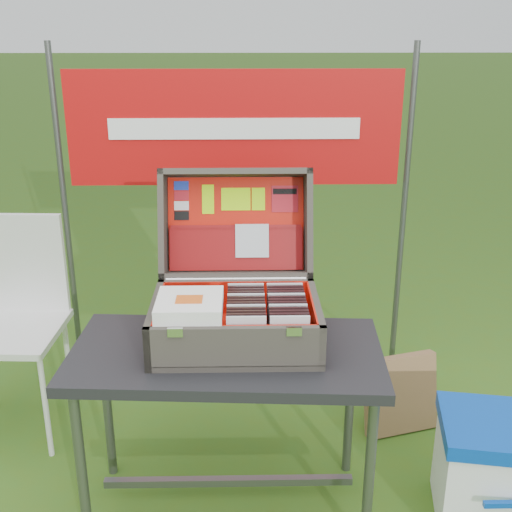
{
  "coord_description": "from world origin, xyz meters",
  "views": [
    {
      "loc": [
        0.04,
        -2.0,
        1.78
      ],
      "look_at": [
        0.08,
        0.1,
        1.01
      ],
      "focal_mm": 45.0,
      "sensor_mm": 36.0,
      "label": 1
    }
  ],
  "objects_px": {
    "table": "(228,432)",
    "cooler": "(502,471)",
    "suitcase": "(235,266)",
    "cardboard_box": "(400,394)",
    "chair": "(8,335)"
  },
  "relations": [
    {
      "from": "chair",
      "to": "cardboard_box",
      "type": "height_order",
      "value": "chair"
    },
    {
      "from": "chair",
      "to": "table",
      "type": "bearing_deg",
      "value": -25.57
    },
    {
      "from": "table",
      "to": "suitcase",
      "type": "distance_m",
      "value": 0.63
    },
    {
      "from": "suitcase",
      "to": "cardboard_box",
      "type": "xyz_separation_m",
      "value": [
        0.74,
        0.39,
        -0.78
      ]
    },
    {
      "from": "table",
      "to": "chair",
      "type": "distance_m",
      "value": 1.11
    },
    {
      "from": "table",
      "to": "chair",
      "type": "xyz_separation_m",
      "value": [
        -0.97,
        0.52,
        0.15
      ]
    },
    {
      "from": "table",
      "to": "cooler",
      "type": "xyz_separation_m",
      "value": [
        1.02,
        -0.07,
        -0.13
      ]
    },
    {
      "from": "suitcase",
      "to": "cooler",
      "type": "distance_m",
      "value": 1.25
    },
    {
      "from": "table",
      "to": "suitcase",
      "type": "height_order",
      "value": "suitcase"
    },
    {
      "from": "chair",
      "to": "cardboard_box",
      "type": "xyz_separation_m",
      "value": [
        1.75,
        -0.02,
        -0.31
      ]
    },
    {
      "from": "suitcase",
      "to": "chair",
      "type": "bearing_deg",
      "value": 157.91
    },
    {
      "from": "table",
      "to": "cooler",
      "type": "relative_size",
      "value": 2.31
    },
    {
      "from": "chair",
      "to": "cardboard_box",
      "type": "relative_size",
      "value": 2.71
    },
    {
      "from": "suitcase",
      "to": "cardboard_box",
      "type": "distance_m",
      "value": 1.14
    },
    {
      "from": "cooler",
      "to": "cardboard_box",
      "type": "bearing_deg",
      "value": 123.17
    }
  ]
}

